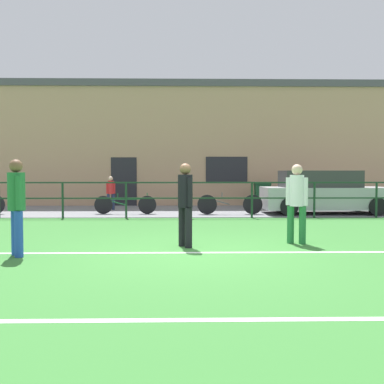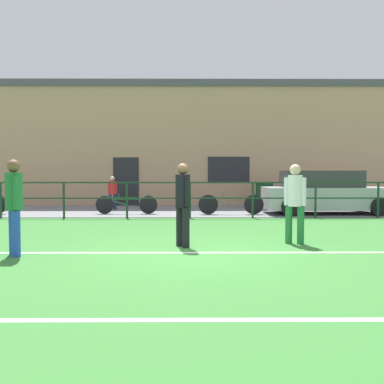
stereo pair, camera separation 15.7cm
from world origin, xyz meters
name	(u,v)px [view 1 (the left image)]	position (x,y,z in m)	size (l,w,h in m)	color
ground	(193,254)	(0.00, 0.00, -0.02)	(60.00, 44.00, 0.04)	#387A33
field_line_touchline	(193,253)	(0.00, 0.02, 0.00)	(36.00, 0.11, 0.00)	white
field_line_hash	(202,320)	(0.00, -3.54, 0.00)	(36.00, 0.11, 0.00)	white
pavement_strip	(188,211)	(0.00, 8.50, 0.01)	(48.00, 5.00, 0.02)	slate
perimeter_fence	(189,195)	(0.00, 6.00, 0.75)	(36.07, 0.07, 1.15)	#193823
clubhouse_facade	(187,145)	(0.00, 12.20, 2.73)	(28.00, 2.56, 5.45)	tan
player_goalkeeper	(185,200)	(-0.15, 0.63, 0.92)	(0.28, 0.40, 1.62)	black
player_striker	(17,201)	(-3.05, -0.23, 0.95)	(0.29, 0.40, 1.67)	blue
player_winger	(297,199)	(2.11, 0.99, 0.91)	(0.41, 0.28, 1.61)	#237038
spectator_child	(111,191)	(-2.97, 8.87, 0.75)	(0.34, 0.23, 1.28)	#232D4C
parked_car_red	(324,193)	(4.70, 7.24, 0.73)	(4.31, 1.81, 1.49)	#B7B7BC
bicycle_parked_0	(125,204)	(-2.19, 7.20, 0.35)	(2.13, 0.04, 0.73)	black
bicycle_parked_2	(230,204)	(1.40, 6.99, 0.37)	(2.23, 0.04, 0.76)	black
trash_bin_0	(262,195)	(3.08, 10.10, 0.52)	(0.64, 0.55, 0.99)	#194C28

